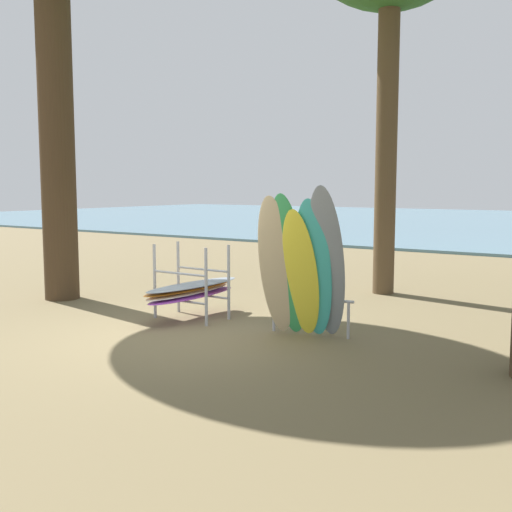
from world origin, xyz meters
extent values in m
plane|color=brown|center=(0.00, 0.00, 0.00)|extent=(80.00, 80.00, 0.00)
cylinder|color=#42301E|center=(-4.01, 1.04, 3.56)|extent=(0.66, 0.66, 7.13)
cylinder|color=brown|center=(1.01, 5.17, 3.43)|extent=(0.43, 0.43, 6.86)
ellipsoid|color=#C6B289|center=(1.15, 0.76, 1.05)|extent=(0.67, 0.81, 2.09)
ellipsoid|color=#339E56|center=(1.34, 0.80, 1.06)|extent=(0.64, 0.80, 2.12)
ellipsoid|color=yellow|center=(1.52, 0.84, 0.95)|extent=(0.60, 0.74, 1.91)
ellipsoid|color=#38B2AD|center=(1.71, 0.88, 1.03)|extent=(0.66, 0.80, 2.05)
ellipsoid|color=gray|center=(1.89, 0.92, 1.12)|extent=(0.70, 0.93, 2.24)
cylinder|color=#9EA0A5|center=(0.94, 1.04, 0.28)|extent=(0.04, 0.04, 0.55)
cylinder|color=#9EA0A5|center=(2.11, 1.21, 0.28)|extent=(0.04, 0.04, 0.55)
cylinder|color=#9EA0A5|center=(1.52, 1.13, 0.55)|extent=(1.34, 0.24, 0.04)
cylinder|color=#9EA0A5|center=(-1.23, 0.72, 0.62)|extent=(0.05, 0.05, 1.25)
cylinder|color=#9EA0A5|center=(-0.13, 0.72, 0.62)|extent=(0.05, 0.05, 1.25)
cylinder|color=#9EA0A5|center=(-1.23, 1.32, 0.62)|extent=(0.05, 0.05, 1.25)
cylinder|color=#9EA0A5|center=(-0.13, 1.32, 0.62)|extent=(0.05, 0.05, 1.25)
cylinder|color=#9EA0A5|center=(-0.68, 0.72, 0.35)|extent=(1.10, 0.04, 0.04)
cylinder|color=#9EA0A5|center=(-0.68, 0.72, 0.80)|extent=(1.10, 0.04, 0.04)
cylinder|color=#9EA0A5|center=(-0.68, 1.32, 0.35)|extent=(1.10, 0.04, 0.04)
cylinder|color=#9EA0A5|center=(-0.68, 1.32, 0.80)|extent=(1.10, 0.04, 0.04)
ellipsoid|color=purple|center=(-0.67, 1.02, 0.40)|extent=(0.51, 2.10, 0.06)
ellipsoid|color=white|center=(-0.73, 1.02, 0.46)|extent=(0.58, 2.12, 0.06)
ellipsoid|color=orange|center=(-0.73, 1.02, 0.52)|extent=(0.53, 2.11, 0.06)
ellipsoid|color=gray|center=(-0.64, 1.02, 0.58)|extent=(0.62, 2.13, 0.06)
camera|label=1|loc=(5.95, -6.90, 2.22)|focal=43.75mm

